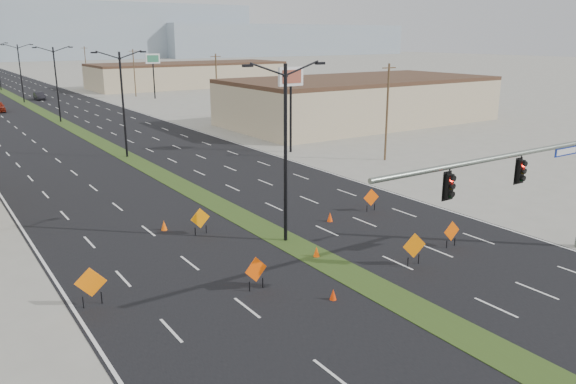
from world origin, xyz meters
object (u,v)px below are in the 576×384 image
cone_0 (333,294)px  cone_3 (164,225)px  streetlight_3 (20,71)px  construction_sign_2 (200,219)px  streetlight_2 (56,82)px  construction_sign_4 (452,232)px  car_mid (39,96)px  construction_sign_3 (414,247)px  signal_mast (542,175)px  cone_1 (316,252)px  pole_sign_east_near (291,84)px  construction_sign_1 (256,271)px  construction_sign_5 (371,198)px  streetlight_1 (123,101)px  pole_sign_east_far (153,62)px  cone_2 (330,217)px  streetlight_0 (285,149)px  construction_sign_0 (91,283)px

cone_0 → cone_3: size_ratio=0.85×
streetlight_3 → construction_sign_2: 80.51m
streetlight_2 → construction_sign_4: 62.54m
streetlight_3 → construction_sign_4: (7.13, -89.97, -4.53)m
car_mid → construction_sign_3: (0.25, -93.86, 0.35)m
signal_mast → construction_sign_4: 5.79m
cone_1 → pole_sign_east_near: pole_sign_east_near is taller
cone_3 → construction_sign_2: bearing=-51.7°
car_mid → construction_sign_1: bearing=-94.9°
streetlight_2 → construction_sign_5: streetlight_2 is taller
streetlight_1 → construction_sign_3: bearing=-84.3°
signal_mast → streetlight_3: size_ratio=1.63×
streetlight_2 → signal_mast: bearing=-82.6°
construction_sign_5 → pole_sign_east_far: bearing=89.2°
construction_sign_3 → cone_1: 5.11m
cone_1 → cone_2: 6.07m
construction_sign_4 → streetlight_0: bearing=143.2°
cone_0 → cone_1: bearing=61.8°
construction_sign_1 → cone_1: size_ratio=2.71×
streetlight_2 → construction_sign_0: size_ratio=5.51×
streetlight_1 → car_mid: 59.45m
construction_sign_1 → cone_3: 10.28m
cone_3 → construction_sign_4: bearing=-43.4°
signal_mast → cone_1: signal_mast is taller
construction_sign_3 → construction_sign_4: 3.76m
pole_sign_east_far → cone_1: bearing=-102.4°
streetlight_0 → car_mid: (3.19, 87.17, -4.72)m
construction_sign_5 → cone_3: construction_sign_5 is taller
streetlight_3 → construction_sign_1: size_ratio=6.13×
construction_sign_4 → pole_sign_east_near: (7.54, 27.12, 5.97)m
streetlight_1 → construction_sign_0: size_ratio=5.51×
streetlight_2 → construction_sign_2: streetlight_2 is taller
streetlight_3 → construction_sign_3: size_ratio=5.64×
construction_sign_2 → construction_sign_4: size_ratio=1.08×
streetlight_0 → cone_3: size_ratio=15.96×
construction_sign_1 → construction_sign_3: construction_sign_3 is taller
streetlight_3 → cone_2: size_ratio=16.26×
construction_sign_4 → cone_2: 7.85m
signal_mast → streetlight_1: size_ratio=1.63×
construction_sign_2 → pole_sign_east_far: 78.16m
construction_sign_4 → pole_sign_east_near: bearing=77.5°
construction_sign_0 → cone_3: size_ratio=2.89×
cone_0 → car_mid: bearing=86.6°
cone_2 → pole_sign_east_far: size_ratio=0.07×
construction_sign_5 → cone_0: size_ratio=2.92×
streetlight_2 → pole_sign_east_far: size_ratio=1.21×
cone_3 → construction_sign_3: bearing=-55.1°
streetlight_3 → cone_0: bearing=-91.5°
signal_mast → cone_3: 21.25m
construction_sign_0 → cone_1: (11.49, -0.93, -0.77)m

